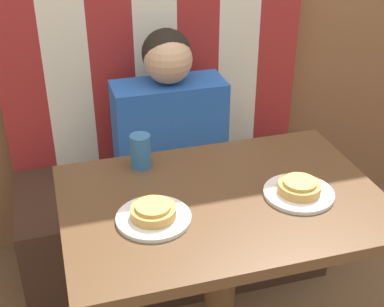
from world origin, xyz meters
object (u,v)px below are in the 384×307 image
plate_left (154,218)px  pizza_right (299,187)px  pizza_left (153,211)px  person (169,111)px  plate_right (299,193)px  drinking_cup (141,151)px

plate_left → pizza_right: size_ratio=1.65×
pizza_left → person: bearing=72.7°
person → plate_right: bearing=-72.7°
pizza_right → drinking_cup: drinking_cup is taller
plate_right → pizza_right: size_ratio=1.65×
person → plate_left: person is taller
person → plate_left: size_ratio=2.96×
plate_left → plate_right: size_ratio=1.00×
plate_right → drinking_cup: (-0.41, 0.29, 0.05)m
pizza_left → pizza_right: same height
pizza_right → pizza_left: bearing=180.0°
pizza_left → drinking_cup: drinking_cup is taller
pizza_right → drinking_cup: (-0.41, 0.29, 0.03)m
person → drinking_cup: 0.45m
plate_left → plate_right: 0.43m
pizza_left → drinking_cup: bearing=85.1°
person → pizza_right: 0.73m
plate_left → drinking_cup: 0.30m
plate_left → pizza_left: size_ratio=1.65×
plate_right → pizza_left: (-0.43, 0.00, 0.02)m
drinking_cup → pizza_left: bearing=-94.9°
plate_left → pizza_right: 0.43m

